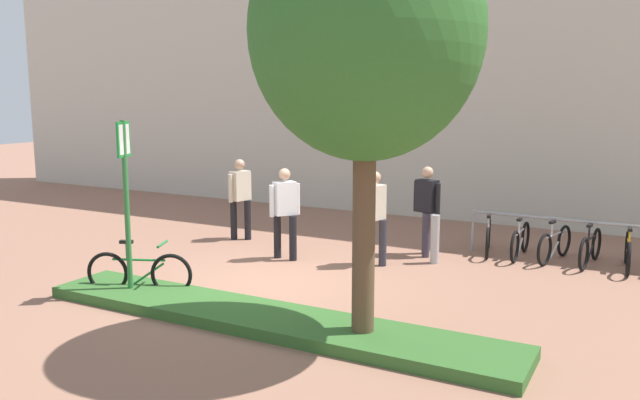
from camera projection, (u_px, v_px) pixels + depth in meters
The scene contains 12 objects.
ground_plane at pixel (266, 284), 10.55m from camera, with size 60.00×60.00×0.00m, color #936651.
building_facade at pixel (422, 15), 16.09m from camera, with size 28.00×1.20×10.00m, color beige.
planter_strip at pixel (264, 319), 8.72m from camera, with size 7.00×1.10×0.16m, color #336028.
tree_sidewalk at pixel (366, 33), 7.48m from camera, with size 2.76×2.76×5.32m.
parking_sign_post at pixel (126, 184), 9.57m from camera, with size 0.13×0.35×2.70m.
bike_at_sign at pixel (139, 272), 9.99m from camera, with size 1.58×0.70×0.86m.
bike_rack_cluster at pixel (572, 245), 11.81m from camera, with size 3.76×1.64×0.83m.
bollard_steel at pixel (435, 239), 11.80m from camera, with size 0.16×0.16×0.90m, color #ADADB2.
person_suited_navy at pixel (427, 205), 12.29m from camera, with size 0.58×0.41×1.72m.
person_shirt_blue at pixel (240, 194), 13.65m from camera, with size 0.42×0.60×1.72m.
person_casual_tan at pixel (374, 212), 11.56m from camera, with size 0.45×0.59×1.72m.
person_shirt_white at pixel (285, 208), 12.01m from camera, with size 0.50×0.51×1.72m.
Camera 1 is at (5.58, -8.56, 3.09)m, focal length 36.27 mm.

